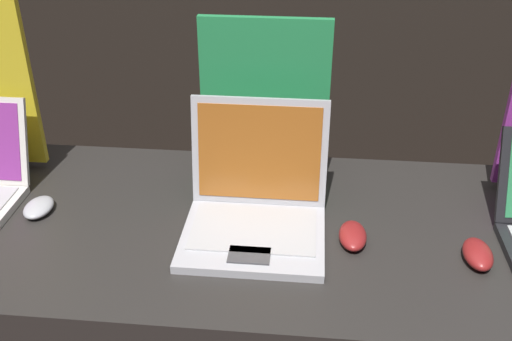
# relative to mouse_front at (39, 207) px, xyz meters

# --- Properties ---
(mouse_front) EXTENTS (0.07, 0.10, 0.03)m
(mouse_front) POSITION_rel_mouse_front_xyz_m (0.00, 0.00, 0.00)
(mouse_front) COLOR #B2B2B7
(mouse_front) RESTS_ON display_counter
(laptop_middle) EXTENTS (0.33, 0.31, 0.29)m
(laptop_middle) POSITION_rel_mouse_front_xyz_m (0.54, -0.01, 0.05)
(laptop_middle) COLOR #B7B7BC
(laptop_middle) RESTS_ON display_counter
(mouse_middle) EXTENTS (0.06, 0.11, 0.04)m
(mouse_middle) POSITION_rel_mouse_front_xyz_m (0.77, -0.05, 0.00)
(mouse_middle) COLOR maroon
(mouse_middle) RESTS_ON display_counter
(promo_stand_middle) EXTENTS (0.33, 0.07, 0.44)m
(promo_stand_middle) POSITION_rel_mouse_front_xyz_m (0.54, 0.23, 0.20)
(promo_stand_middle) COLOR black
(promo_stand_middle) RESTS_ON display_counter
(mouse_back) EXTENTS (0.06, 0.11, 0.04)m
(mouse_back) POSITION_rel_mouse_front_xyz_m (1.04, -0.09, 0.01)
(mouse_back) COLOR maroon
(mouse_back) RESTS_ON display_counter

